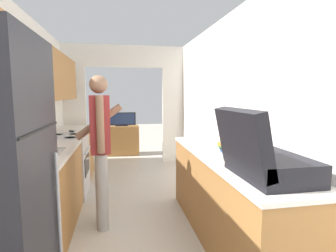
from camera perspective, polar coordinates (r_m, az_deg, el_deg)
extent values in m
cube|color=#9E6B38|center=(3.72, -25.91, 10.24)|extent=(0.32, 3.41, 0.68)
cube|color=white|center=(3.06, 16.84, 2.10)|extent=(0.06, 6.95, 2.50)
cube|color=white|center=(5.72, -20.56, 1.81)|extent=(0.65, 0.06, 2.05)
cube|color=white|center=(5.77, 1.98, 2.29)|extent=(0.65, 0.06, 2.05)
cube|color=white|center=(5.67, -9.49, 14.78)|extent=(2.89, 0.06, 0.45)
cube|color=#9E6B38|center=(3.05, -26.16, -14.22)|extent=(0.60, 1.74, 0.85)
cube|color=silver|center=(2.92, -26.66, -6.10)|extent=(0.62, 1.75, 0.03)
cube|color=#9E6B38|center=(5.01, -19.81, -5.76)|extent=(0.60, 0.92, 0.85)
cube|color=silver|center=(4.94, -20.01, -0.71)|extent=(0.62, 0.93, 0.03)
cube|color=#9EA3A8|center=(3.09, -25.75, -5.08)|extent=(0.42, 0.44, 0.00)
cube|color=#9E6B38|center=(2.85, 12.98, -15.21)|extent=(0.60, 2.26, 0.85)
cube|color=silver|center=(2.72, 13.23, -6.50)|extent=(0.62, 2.29, 0.03)
cube|color=black|center=(1.57, -25.82, -0.62)|extent=(0.01, 0.68, 0.01)
cylinder|color=#99999E|center=(1.92, -22.70, -16.00)|extent=(0.02, 0.02, 0.72)
cube|color=#B7B7BC|center=(4.21, -21.50, -7.99)|extent=(0.62, 0.76, 0.89)
cube|color=black|center=(4.16, -17.20, -7.99)|extent=(0.01, 0.52, 0.27)
cylinder|color=#B7B7BC|center=(4.10, -17.04, -4.99)|extent=(0.02, 0.61, 0.02)
cube|color=#B7B7BC|center=(4.17, -25.72, -1.11)|extent=(0.04, 0.76, 0.14)
cylinder|color=#232328|center=(3.93, -20.46, -2.39)|extent=(0.16, 0.16, 0.01)
cylinder|color=#232328|center=(4.26, -19.70, -1.67)|extent=(0.16, 0.16, 0.01)
cylinder|color=#232328|center=(3.98, -23.98, -2.44)|extent=(0.16, 0.16, 0.01)
cylinder|color=#232328|center=(4.30, -22.96, -1.73)|extent=(0.16, 0.16, 0.01)
cylinder|color=#9E9E9E|center=(3.04, -14.15, -13.89)|extent=(0.14, 0.14, 0.85)
cylinder|color=#9E9E9E|center=(3.20, -14.33, -12.82)|extent=(0.14, 0.14, 0.85)
cube|color=maroon|center=(2.95, -14.67, 0.30)|extent=(0.23, 0.23, 0.63)
cylinder|color=#8C664C|center=(2.80, -14.54, 0.30)|extent=(0.09, 0.09, 0.60)
cylinder|color=#8C664C|center=(3.09, -14.80, 0.89)|extent=(0.55, 0.14, 0.41)
sphere|color=#8C664C|center=(2.93, -14.93, 8.76)|extent=(0.19, 0.19, 0.19)
cube|color=black|center=(2.08, 21.41, -8.18)|extent=(0.44, 0.64, 0.16)
cube|color=black|center=(1.92, 15.78, -3.04)|extent=(0.18, 0.64, 0.45)
cube|color=#2D2D33|center=(2.33, 17.20, -3.11)|extent=(0.27, 0.02, 0.10)
cube|color=#2D4C99|center=(2.76, 13.71, -5.59)|extent=(0.21, 0.29, 0.03)
cube|color=black|center=(2.76, 13.91, -5.06)|extent=(0.20, 0.28, 0.02)
cube|color=#33894C|center=(2.78, 13.68, -4.52)|extent=(0.22, 0.24, 0.02)
cube|color=#C67028|center=(2.75, 13.43, -4.05)|extent=(0.20, 0.25, 0.03)
cube|color=#9E6B38|center=(6.61, -9.99, -3.04)|extent=(0.82, 0.42, 0.72)
cube|color=black|center=(6.52, -10.05, 0.10)|extent=(0.30, 0.16, 0.02)
cube|color=black|center=(6.50, -10.08, 1.55)|extent=(0.68, 0.04, 0.31)
cube|color=navy|center=(6.47, -10.08, 1.53)|extent=(0.63, 0.01, 0.27)
cube|color=#B7B7BC|center=(4.66, -19.99, -0.92)|extent=(0.16, 0.17, 0.00)
cube|color=black|center=(4.50, -20.30, -1.08)|extent=(0.09, 0.10, 0.02)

